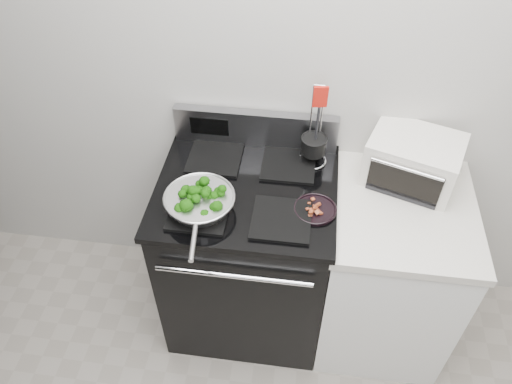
% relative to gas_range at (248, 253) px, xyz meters
% --- Properties ---
extents(back_wall, '(4.00, 0.02, 2.70)m').
position_rel_gas_range_xyz_m(back_wall, '(0.30, 0.34, 0.86)').
color(back_wall, '#B7B4AD').
rests_on(back_wall, ground).
extents(gas_range, '(0.79, 0.69, 1.13)m').
position_rel_gas_range_xyz_m(gas_range, '(0.00, 0.00, 0.00)').
color(gas_range, black).
rests_on(gas_range, floor).
extents(counter, '(0.62, 0.68, 0.92)m').
position_rel_gas_range_xyz_m(counter, '(0.68, -0.00, -0.03)').
color(counter, white).
rests_on(counter, floor).
extents(skillet, '(0.30, 0.47, 0.06)m').
position_rel_gas_range_xyz_m(skillet, '(-0.17, -0.16, 0.51)').
color(skillet, silver).
rests_on(skillet, gas_range).
extents(broccoli_pile, '(0.23, 0.23, 0.08)m').
position_rel_gas_range_xyz_m(broccoli_pile, '(-0.17, -0.16, 0.53)').
color(broccoli_pile, black).
rests_on(broccoli_pile, skillet).
extents(bacon_plate, '(0.18, 0.18, 0.04)m').
position_rel_gas_range_xyz_m(bacon_plate, '(0.30, -0.10, 0.48)').
color(bacon_plate, black).
rests_on(bacon_plate, gas_range).
extents(utensil_holder, '(0.13, 0.13, 0.41)m').
position_rel_gas_range_xyz_m(utensil_holder, '(0.27, 0.21, 0.53)').
color(utensil_holder, silver).
rests_on(utensil_holder, gas_range).
extents(toaster_oven, '(0.45, 0.40, 0.22)m').
position_rel_gas_range_xyz_m(toaster_oven, '(0.71, 0.18, 0.54)').
color(toaster_oven, beige).
rests_on(toaster_oven, counter).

